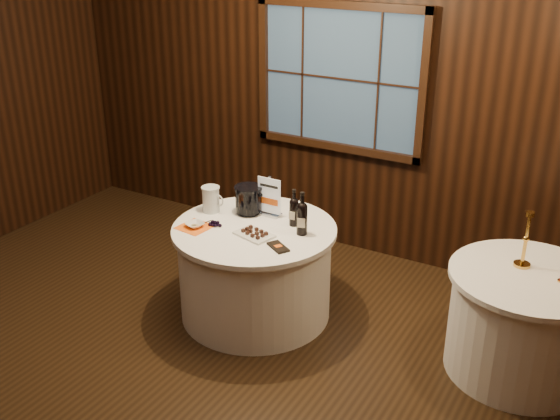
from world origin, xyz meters
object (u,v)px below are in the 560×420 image
Objects in this scene: side_table at (523,323)px; port_bottle_right at (302,216)px; main_table at (255,271)px; chocolate_box at (278,247)px; port_bottle_left at (294,210)px; ice_bucket at (249,199)px; chocolate_plate at (254,234)px; glass_pitcher at (211,199)px; grape_bunch at (214,224)px; sign_stand at (270,202)px; cracker_bowl at (195,225)px; brass_candlestick at (525,247)px.

side_table is 1.72m from port_bottle_right.
chocolate_box is (0.34, -0.21, 0.39)m from main_table.
port_bottle_right is (0.13, -0.11, 0.02)m from port_bottle_left.
ice_bucket is 1.24× the size of chocolate_box.
ice_bucket is at bearing 172.81° from chocolate_box.
glass_pitcher is at bearing 158.98° from chocolate_plate.
chocolate_plate is 0.36m from grape_bunch.
grape_bunch is at bearing -105.73° from ice_bucket.
chocolate_plate and grape_bunch have the same top height.
sign_stand reaches higher than grape_bunch.
side_table is at bearing 4.91° from glass_pitcher.
port_bottle_left is (0.26, -0.06, 0.02)m from sign_stand.
side_table is 2.07m from sign_stand.
chocolate_plate is at bearing 2.26° from grape_bunch.
cracker_bowl is at bearing -167.52° from side_table.
sign_stand reaches higher than chocolate_plate.
chocolate_box is (-1.66, -0.51, 0.39)m from side_table.
port_bottle_left is 0.74× the size of brass_candlestick.
chocolate_box is at bearing -116.20° from port_bottle_right.
brass_candlestick is (-0.08, 0.10, 0.53)m from side_table.
main_table is 5.98× the size of glass_pitcher.
port_bottle_right is 1.81× the size of chocolate_box.
side_table is (2.00, 0.30, 0.00)m from main_table.
grape_bunch is at bearing -152.96° from main_table.
cracker_bowl is at bearing -167.71° from chocolate_plate.
cracker_bowl is (0.06, -0.31, -0.09)m from glass_pitcher.
chocolate_plate is at bearing -164.04° from port_bottle_right.
glass_pitcher is at bearing 169.99° from main_table.
chocolate_plate reaches higher than cracker_bowl.
ice_bucket is at bearing 148.41° from port_bottle_right.
cracker_bowl is (-0.64, -0.42, -0.11)m from port_bottle_left.
main_table is 0.56m from chocolate_box.
main_table is at bearing -86.96° from sign_stand.
port_bottle_left is 0.72m from glass_pitcher.
port_bottle_left is 1.28× the size of ice_bucket.
side_table is 5.75× the size of chocolate_box.
port_bottle_left is at bearing -2.03° from ice_bucket.
port_bottle_right is at bearing 35.19° from chocolate_plate.
chocolate_box reaches higher than main_table.
sign_stand is 0.82× the size of brass_candlestick.
port_bottle_left is 0.77m from cracker_bowl.
main_table is 2.02m from side_table.
port_bottle_right reaches higher than chocolate_plate.
port_bottle_right is at bearing 114.48° from chocolate_box.
ice_bucket reaches higher than cracker_bowl.
chocolate_box is at bearing -159.00° from brass_candlestick.
main_table is 0.57m from ice_bucket.
chocolate_plate is 1.92m from brass_candlestick.
ice_bucket is 0.72× the size of chocolate_plate.
port_bottle_right is (0.37, 0.08, 0.53)m from main_table.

